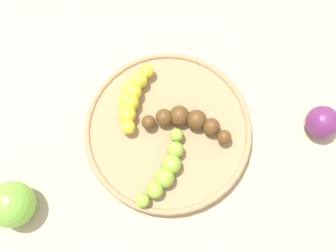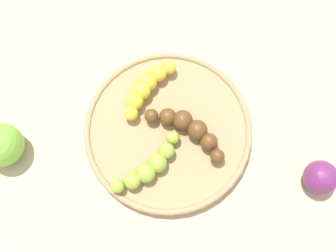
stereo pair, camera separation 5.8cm
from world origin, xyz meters
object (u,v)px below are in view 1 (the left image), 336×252
object	(u,v)px
banana_overripe	(188,121)
plum_purple	(322,122)
banana_green	(166,170)
fruit_bowl	(168,130)
banana_yellow	(133,97)
apple_green	(12,204)

from	to	relation	value
banana_overripe	plum_purple	bearing A→B (deg)	-78.03
banana_green	fruit_bowl	bearing A→B (deg)	114.00
fruit_bowl	plum_purple	xyz separation A→B (m)	(0.18, -0.17, 0.01)
fruit_bowl	banana_yellow	world-z (taller)	banana_yellow
banana_green	plum_purple	world-z (taller)	plum_purple
banana_yellow	banana_overripe	bearing A→B (deg)	171.54
banana_green	apple_green	size ratio (longest dim) A/B	1.86
plum_purple	banana_green	bearing A→B (deg)	152.14
banana_yellow	plum_purple	bearing A→B (deg)	-170.93
banana_overripe	plum_purple	world-z (taller)	plum_purple
fruit_bowl	banana_yellow	distance (m)	0.08
banana_overripe	fruit_bowl	bearing A→B (deg)	117.01
apple_green	fruit_bowl	bearing A→B (deg)	-17.88
fruit_bowl	plum_purple	world-z (taller)	plum_purple
fruit_bowl	banana_overripe	bearing A→B (deg)	-29.76
apple_green	banana_overripe	bearing A→B (deg)	-19.18
apple_green	plum_purple	bearing A→B (deg)	-30.04
banana_green	apple_green	bearing A→B (deg)	-140.25
fruit_bowl	banana_green	xyz separation A→B (m)	(-0.05, -0.04, 0.02)
banana_yellow	apple_green	xyz separation A→B (m)	(-0.24, 0.00, -0.00)
fruit_bowl	plum_purple	size ratio (longest dim) A/B	5.15
banana_overripe	apple_green	bearing A→B (deg)	127.59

